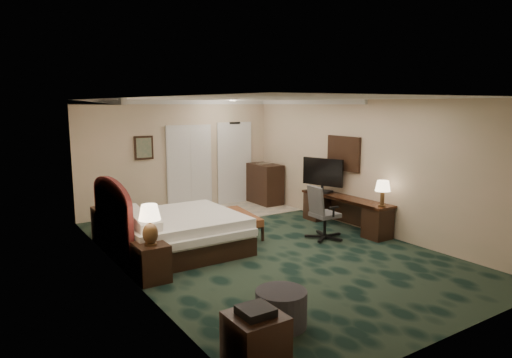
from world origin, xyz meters
TOP-DOWN VIEW (x-y plane):
  - floor at (0.00, 0.00)m, footprint 5.00×7.50m
  - ceiling at (0.00, 0.00)m, footprint 5.00×7.50m
  - wall_back at (0.00, 3.75)m, footprint 5.00×0.00m
  - wall_front at (0.00, -3.75)m, footprint 5.00×0.00m
  - wall_left at (-2.50, 0.00)m, footprint 0.00×7.50m
  - wall_right at (2.50, 0.00)m, footprint 0.00×7.50m
  - crown_molding at (0.00, 0.00)m, footprint 5.00×7.50m
  - tile_patch at (0.90, 2.90)m, footprint 3.20×1.70m
  - headboard at (-2.44, 1.00)m, footprint 0.12×2.00m
  - entry_door at (1.55, 3.72)m, footprint 1.02×0.06m
  - closet_doors at (0.25, 3.71)m, footprint 1.20×0.06m
  - wall_art at (-0.90, 3.71)m, footprint 0.45×0.06m
  - wall_mirror at (2.46, 0.60)m, footprint 0.05×0.95m
  - bed at (-1.36, 0.75)m, footprint 2.09×1.93m
  - nightstand_near at (-2.25, -0.30)m, footprint 0.45×0.52m
  - nightstand_far at (-2.22, 2.10)m, footprint 0.52×0.59m
  - lamp_near at (-2.27, -0.34)m, footprint 0.36×0.36m
  - lamp_far at (-2.25, 2.14)m, footprint 0.33×0.33m
  - bed_bench at (0.07, 1.02)m, footprint 0.65×1.39m
  - ottoman at (-1.47, -2.50)m, footprint 0.70×0.70m
  - side_table at (-2.21, -3.07)m, footprint 0.53×0.53m
  - desk at (2.23, 0.27)m, footprint 0.50×2.31m
  - tv at (2.18, 0.94)m, footprint 0.39×0.96m
  - desk_lamp at (2.21, -0.74)m, footprint 0.35×0.35m
  - desk_chair at (1.35, -0.10)m, footprint 0.64×0.61m
  - minibar at (2.17, 3.20)m, footprint 0.55×0.99m

SIDE VIEW (x-z plane):
  - floor at x=0.00m, z-range 0.00..0.00m
  - tile_patch at x=0.90m, z-range 0.00..0.01m
  - ottoman at x=-1.47m, z-range 0.00..0.44m
  - bed_bench at x=0.07m, z-range 0.00..0.45m
  - nightstand_near at x=-2.25m, z-range 0.00..0.57m
  - side_table at x=-2.21m, z-range 0.00..0.57m
  - nightstand_far at x=-2.22m, z-range 0.00..0.65m
  - bed at x=-1.36m, z-range 0.00..0.66m
  - desk at x=2.23m, z-range 0.00..0.67m
  - minibar at x=2.17m, z-range 0.00..1.05m
  - desk_chair at x=1.35m, z-range 0.00..1.06m
  - headboard at x=-2.44m, z-range 0.00..1.40m
  - lamp_near at x=-2.27m, z-range 0.57..1.17m
  - desk_lamp at x=2.21m, z-range 0.67..1.18m
  - lamp_far at x=-2.25m, z-range 0.65..1.23m
  - tv at x=2.18m, z-range 0.67..1.43m
  - entry_door at x=1.55m, z-range -0.04..2.14m
  - closet_doors at x=0.25m, z-range 0.00..2.10m
  - wall_back at x=0.00m, z-range 0.00..2.70m
  - wall_front at x=0.00m, z-range 0.00..2.70m
  - wall_left at x=-2.50m, z-range 0.00..2.70m
  - wall_right at x=2.50m, z-range 0.00..2.70m
  - wall_mirror at x=2.46m, z-range 1.18..1.93m
  - wall_art at x=-0.90m, z-range 1.33..1.88m
  - crown_molding at x=0.00m, z-range 2.60..2.70m
  - ceiling at x=0.00m, z-range 2.70..2.70m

